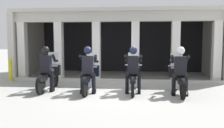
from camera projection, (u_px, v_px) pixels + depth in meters
name	position (u px, v px, depth m)	size (l,w,h in m)	color
ground_plane	(118.00, 78.00, 11.62)	(80.00, 80.00, 0.00)	#999993
station_building	(119.00, 36.00, 12.85)	(9.83, 4.04, 3.22)	black
kerb_strip	(115.00, 81.00, 10.59)	(9.33, 0.24, 0.12)	#B7B5AD
motorcycle_far_left	(49.00, 76.00, 8.82)	(0.62, 2.04, 1.35)	black
police_officer_far_left	(46.00, 65.00, 8.50)	(0.63, 0.61, 1.58)	black
motorcycle_center_left	(90.00, 77.00, 8.51)	(0.62, 2.04, 1.35)	black
police_officer_center_left	(88.00, 66.00, 8.19)	(0.63, 0.61, 1.58)	black
motorcycle_center_right	(133.00, 77.00, 8.50)	(0.62, 2.04, 1.35)	black
police_officer_center_right	(133.00, 66.00, 8.18)	(0.63, 0.61, 1.58)	black
motorcycle_far_right	(178.00, 79.00, 8.18)	(0.62, 2.04, 1.35)	black
police_officer_far_right	(180.00, 67.00, 7.86)	(0.63, 0.61, 1.58)	black
bollard_kerbside	(10.00, 70.00, 10.80)	(0.14, 0.14, 1.01)	yellow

